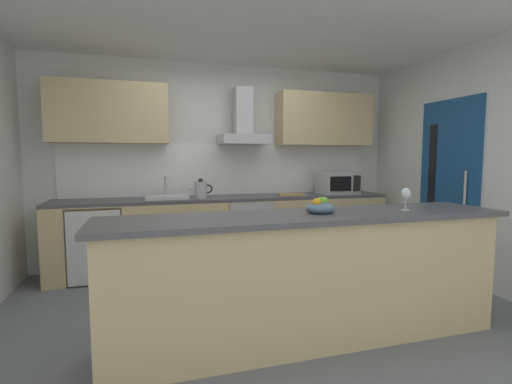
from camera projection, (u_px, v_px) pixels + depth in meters
ground at (264, 312)px, 3.39m from camera, size 5.73×4.51×0.02m
ceiling at (264, 13)px, 3.15m from camera, size 5.73×4.51×0.02m
wall_back at (223, 164)px, 5.00m from camera, size 5.73×0.12×2.60m
wall_right at (480, 166)px, 3.96m from camera, size 0.12×4.51×2.60m
backsplash_tile at (224, 170)px, 4.94m from camera, size 4.02×0.02×0.66m
counter_back at (229, 232)px, 4.72m from camera, size 4.16×0.60×0.90m
counter_island at (310, 277)px, 2.80m from camera, size 3.08×0.64×0.98m
upper_cabinets at (226, 117)px, 4.73m from camera, size 4.11×0.32×0.70m
side_door at (448, 189)px, 4.30m from camera, size 0.08×0.85×2.05m
oven at (246, 230)px, 4.76m from camera, size 0.60×0.62×0.80m
refrigerator at (97, 242)px, 4.25m from camera, size 0.58×0.60×0.85m
microwave at (338, 183)px, 5.04m from camera, size 0.50×0.38×0.30m
sink at (167, 196)px, 4.44m from camera, size 0.50×0.40×0.26m
kettle at (201, 189)px, 4.51m from camera, size 0.29×0.15×0.24m
range_hood at (243, 126)px, 4.76m from camera, size 0.62×0.45×0.72m
wine_glass at (406, 195)px, 2.94m from camera, size 0.08×0.08×0.18m
fruit_bowl at (320, 207)px, 2.80m from camera, size 0.22×0.22×0.13m
chopping_board at (291, 194)px, 4.86m from camera, size 0.38×0.29×0.02m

